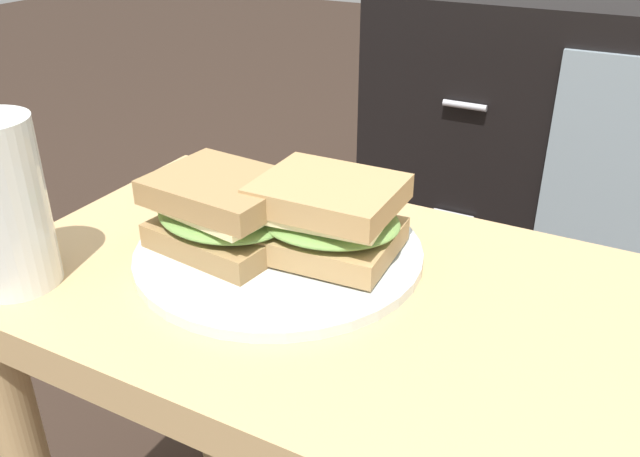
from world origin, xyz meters
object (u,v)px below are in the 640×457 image
(tv_cabinet, at_px, (624,151))
(sandwich_back, at_px, (331,217))
(plate, at_px, (279,252))
(sandwich_front, at_px, (226,210))
(beer_glass, at_px, (2,209))

(tv_cabinet, distance_m, sandwich_back, 0.96)
(plate, height_order, sandwich_front, sandwich_front)
(sandwich_front, height_order, beer_glass, beer_glass)
(tv_cabinet, distance_m, sandwich_front, 1.00)
(tv_cabinet, xyz_separation_m, sandwich_front, (-0.27, -0.94, 0.21))
(beer_glass, bearing_deg, plate, 39.06)
(tv_cabinet, distance_m, beer_glass, 1.17)
(plate, relative_size, sandwich_front, 1.86)
(sandwich_front, distance_m, beer_glass, 0.18)
(plate, distance_m, beer_glass, 0.23)
(plate, xyz_separation_m, sandwich_back, (0.05, 0.01, 0.04))
(beer_glass, bearing_deg, sandwich_front, 45.03)
(sandwich_front, bearing_deg, tv_cabinet, 73.92)
(tv_cabinet, xyz_separation_m, plate, (-0.23, -0.93, 0.17))
(plate, distance_m, sandwich_back, 0.06)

